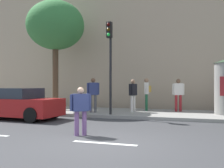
{
  "coord_description": "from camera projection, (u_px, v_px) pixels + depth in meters",
  "views": [
    {
      "loc": [
        2.38,
        -6.56,
        1.54
      ],
      "look_at": [
        -0.44,
        2.0,
        1.59
      ],
      "focal_mm": 42.03,
      "sensor_mm": 36.0,
      "label": 1
    }
  ],
  "objects": [
    {
      "name": "pedestrian_near_pole",
      "position": [
        93.0,
        92.0,
        13.52
      ],
      "size": [
        0.56,
        0.52,
        1.79
      ],
      "color": "#4C4C51",
      "rests_on": "sidewalk_curb"
    },
    {
      "name": "sidewalk_curb",
      "position": [
        150.0,
        114.0,
        13.62
      ],
      "size": [
        36.0,
        4.0,
        0.15
      ],
      "primitive_type": "cube",
      "color": "gray",
      "rests_on": "ground_plane"
    },
    {
      "name": "ground_plane",
      "position": [
        104.0,
        143.0,
        6.97
      ],
      "size": [
        80.0,
        80.0,
        0.0
      ],
      "primitive_type": "plane",
      "color": "#38383A"
    },
    {
      "name": "pedestrian_in_dark_shirt",
      "position": [
        80.0,
        107.0,
        8.08
      ],
      "size": [
        0.55,
        0.53,
        1.49
      ],
      "color": "#724C84",
      "rests_on": "ground_plane"
    },
    {
      "name": "traffic_light",
      "position": [
        110.0,
        53.0,
        12.47
      ],
      "size": [
        0.24,
        0.45,
        4.4
      ],
      "color": "black",
      "rests_on": "sidewalk_curb"
    },
    {
      "name": "building_backdrop",
      "position": [
        163.0,
        42.0,
        18.39
      ],
      "size": [
        36.0,
        5.0,
        9.14
      ],
      "primitive_type": "cube",
      "color": "tan",
      "rests_on": "ground_plane"
    },
    {
      "name": "pedestrian_with_bag",
      "position": [
        147.0,
        91.0,
        14.58
      ],
      "size": [
        0.45,
        0.64,
        1.8
      ],
      "color": "#1E5938",
      "rests_on": "sidewalk_curb"
    },
    {
      "name": "parked_car_dark",
      "position": [
        17.0,
        104.0,
        12.06
      ],
      "size": [
        4.14,
        2.05,
        1.42
      ],
      "color": "maroon",
      "rests_on": "ground_plane"
    },
    {
      "name": "street_tree",
      "position": [
        55.0,
        26.0,
        15.33
      ],
      "size": [
        3.36,
        3.36,
        6.35
      ],
      "color": "#4C3826",
      "rests_on": "sidewalk_curb"
    },
    {
      "name": "pedestrian_in_red_top",
      "position": [
        133.0,
        93.0,
        13.82
      ],
      "size": [
        0.38,
        0.56,
        1.71
      ],
      "color": "silver",
      "rests_on": "sidewalk_curb"
    },
    {
      "name": "lane_markings",
      "position": [
        104.0,
        143.0,
        6.97
      ],
      "size": [
        25.8,
        0.16,
        0.01
      ],
      "color": "silver",
      "rests_on": "ground_plane"
    },
    {
      "name": "pedestrian_with_backpack",
      "position": [
        178.0,
        92.0,
        14.01
      ],
      "size": [
        0.62,
        0.34,
        1.75
      ],
      "color": "maroon",
      "rests_on": "sidewalk_curb"
    }
  ]
}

